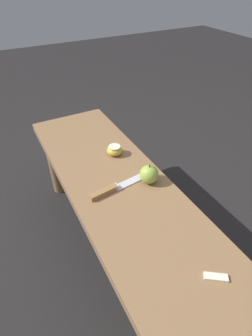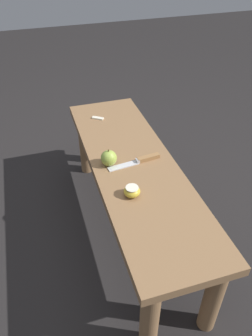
% 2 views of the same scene
% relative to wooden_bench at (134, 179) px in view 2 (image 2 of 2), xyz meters
% --- Properties ---
extents(ground_plane, '(8.00, 8.00, 0.00)m').
position_rel_wooden_bench_xyz_m(ground_plane, '(0.00, 0.00, -0.35)').
color(ground_plane, black).
extents(wooden_bench, '(1.26, 0.37, 0.44)m').
position_rel_wooden_bench_xyz_m(wooden_bench, '(0.00, 0.00, 0.00)').
color(wooden_bench, olive).
rests_on(wooden_bench, ground_plane).
extents(knife, '(0.06, 0.25, 0.02)m').
position_rel_wooden_bench_xyz_m(knife, '(-0.01, 0.04, 0.09)').
color(knife, silver).
rests_on(knife, wooden_bench).
extents(apple_whole, '(0.07, 0.07, 0.08)m').
position_rel_wooden_bench_xyz_m(apple_whole, '(-0.03, -0.11, 0.12)').
color(apple_whole, '#9EB747').
rests_on(apple_whole, wooden_bench).
extents(apple_cut, '(0.07, 0.07, 0.04)m').
position_rel_wooden_bench_xyz_m(apple_cut, '(0.19, -0.07, 0.11)').
color(apple_cut, gold).
rests_on(apple_cut, wooden_bench).
extents(apple_slice_near_knife, '(0.05, 0.06, 0.01)m').
position_rel_wooden_bench_xyz_m(apple_slice_near_knife, '(-0.45, -0.06, 0.09)').
color(apple_slice_near_knife, white).
rests_on(apple_slice_near_knife, wooden_bench).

